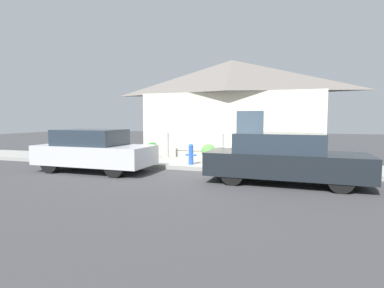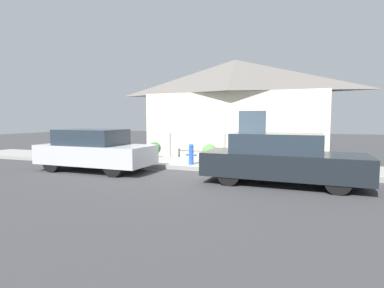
# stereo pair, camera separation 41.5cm
# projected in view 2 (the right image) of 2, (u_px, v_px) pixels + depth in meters

# --- Properties ---
(ground_plane) EXTENTS (60.00, 60.00, 0.00)m
(ground_plane) POSITION_uv_depth(u_px,v_px,m) (209.00, 172.00, 10.08)
(ground_plane) COLOR #38383A
(sidewalk) EXTENTS (24.00, 2.29, 0.14)m
(sidewalk) POSITION_uv_depth(u_px,v_px,m) (218.00, 165.00, 11.14)
(sidewalk) COLOR gray
(sidewalk) RESTS_ON ground_plane
(house) EXTENTS (8.23, 2.23, 4.43)m
(house) POSITION_uv_depth(u_px,v_px,m) (234.00, 81.00, 13.39)
(house) COLOR beige
(house) RESTS_ON ground_plane
(fence) EXTENTS (4.90, 0.10, 1.05)m
(fence) POSITION_uv_depth(u_px,v_px,m) (224.00, 145.00, 12.02)
(fence) COLOR #999993
(fence) RESTS_ON sidewalk
(car_left) EXTENTS (3.96, 1.72, 1.42)m
(car_left) POSITION_uv_depth(u_px,v_px,m) (95.00, 150.00, 10.26)
(car_left) COLOR #B7B7BC
(car_left) RESTS_ON ground_plane
(car_right) EXTENTS (4.30, 1.80, 1.39)m
(car_right) POSITION_uv_depth(u_px,v_px,m) (281.00, 159.00, 8.16)
(car_right) COLOR black
(car_right) RESTS_ON ground_plane
(fire_hydrant) EXTENTS (0.40, 0.18, 0.76)m
(fire_hydrant) POSITION_uv_depth(u_px,v_px,m) (191.00, 153.00, 10.75)
(fire_hydrant) COLOR blue
(fire_hydrant) RESTS_ON sidewalk
(potted_plant_near_hydrant) EXTENTS (0.56, 0.56, 0.68)m
(potted_plant_near_hydrant) POSITION_uv_depth(u_px,v_px,m) (210.00, 152.00, 11.44)
(potted_plant_near_hydrant) COLOR #9E5638
(potted_plant_near_hydrant) RESTS_ON sidewalk
(potted_plant_by_fence) EXTENTS (0.53, 0.53, 0.64)m
(potted_plant_by_fence) POSITION_uv_depth(u_px,v_px,m) (155.00, 149.00, 12.94)
(potted_plant_by_fence) COLOR slate
(potted_plant_by_fence) RESTS_ON sidewalk
(potted_plant_corner) EXTENTS (0.57, 0.57, 0.70)m
(potted_plant_corner) POSITION_uv_depth(u_px,v_px,m) (288.00, 153.00, 10.86)
(potted_plant_corner) COLOR slate
(potted_plant_corner) RESTS_ON sidewalk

